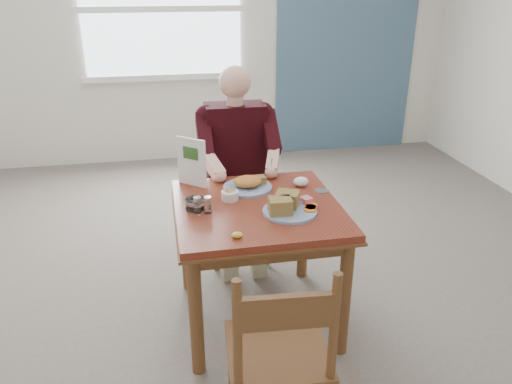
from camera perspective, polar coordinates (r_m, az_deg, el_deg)
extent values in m
plane|color=#5F544D|center=(3.14, 0.15, -13.97)|extent=(6.00, 6.00, 0.00)
plane|color=silver|center=(5.49, -6.23, 18.05)|extent=(5.50, 0.00, 5.50)
cube|color=#416079|center=(5.83, 10.47, 18.14)|extent=(1.60, 0.02, 2.80)
ellipsoid|color=yellow|center=(2.41, -2.18, -4.92)|extent=(0.06, 0.04, 0.03)
ellipsoid|color=white|center=(3.00, 5.15, 1.19)|extent=(0.11, 0.10, 0.06)
cylinder|color=silver|center=(2.94, 7.49, 0.10)|extent=(0.08, 0.08, 0.01)
cube|color=white|center=(5.42, -10.77, 19.86)|extent=(1.60, 0.02, 1.30)
cube|color=white|center=(5.50, -10.22, 12.77)|extent=(1.72, 0.04, 0.06)
cube|color=white|center=(5.41, -10.77, 19.85)|extent=(1.72, 0.04, 0.06)
cube|color=maroon|center=(2.76, 0.17, -1.86)|extent=(0.90, 0.90, 0.04)
cube|color=brown|center=(2.77, 0.17, -2.38)|extent=(0.92, 0.92, 0.01)
cylinder|color=brown|center=(2.58, -6.88, -13.82)|extent=(0.07, 0.07, 0.71)
cylinder|color=brown|center=(2.72, 10.06, -11.79)|extent=(0.07, 0.07, 0.71)
cylinder|color=brown|center=(3.24, -8.02, -5.50)|extent=(0.07, 0.07, 0.71)
cylinder|color=brown|center=(3.35, 5.43, -4.29)|extent=(0.07, 0.07, 0.71)
cube|color=brown|center=(2.46, 1.95, -7.18)|extent=(0.80, 0.03, 0.08)
cube|color=brown|center=(3.14, -1.22, -0.02)|extent=(0.80, 0.03, 0.08)
cube|color=brown|center=(2.75, -7.85, -3.83)|extent=(0.03, 0.80, 0.08)
cube|color=brown|center=(2.88, 7.80, -2.47)|extent=(0.03, 0.80, 0.08)
cylinder|color=brown|center=(3.47, -4.62, -5.67)|extent=(0.04, 0.04, 0.45)
cylinder|color=brown|center=(3.52, 1.24, -5.14)|extent=(0.04, 0.04, 0.45)
cylinder|color=brown|center=(3.79, -5.26, -3.05)|extent=(0.04, 0.04, 0.45)
cylinder|color=brown|center=(3.83, 0.10, -2.60)|extent=(0.04, 0.04, 0.45)
cube|color=brown|center=(3.54, -2.19, -0.62)|extent=(0.42, 0.42, 0.03)
cylinder|color=brown|center=(3.60, -5.54, 3.73)|extent=(0.04, 0.04, 0.50)
cylinder|color=brown|center=(3.65, 0.11, 4.11)|extent=(0.04, 0.04, 0.50)
cube|color=brown|center=(3.59, -2.73, 5.43)|extent=(0.38, 0.03, 0.14)
cylinder|color=brown|center=(2.48, -2.69, -19.46)|extent=(0.04, 0.04, 0.45)
cylinder|color=brown|center=(2.52, 5.96, -18.73)|extent=(0.04, 0.04, 0.45)
cube|color=brown|center=(2.20, 2.46, -17.69)|extent=(0.45, 0.45, 0.03)
cylinder|color=brown|center=(1.89, -2.14, -16.34)|extent=(0.04, 0.04, 0.50)
cylinder|color=brown|center=(1.95, 8.88, -15.37)|extent=(0.04, 0.04, 0.50)
cube|color=brown|center=(1.85, 3.53, -13.53)|extent=(0.38, 0.06, 0.14)
cube|color=tan|center=(3.39, -3.56, -0.41)|extent=(0.13, 0.38, 0.12)
cube|color=tan|center=(3.42, -0.24, -0.15)|extent=(0.13, 0.38, 0.12)
cube|color=tan|center=(3.37, -3.02, -6.31)|extent=(0.10, 0.10, 0.48)
cube|color=tan|center=(3.39, 0.34, -6.00)|extent=(0.10, 0.10, 0.48)
cube|color=black|center=(3.43, -2.37, 5.30)|extent=(0.40, 0.22, 0.58)
sphere|color=black|center=(3.35, -5.68, 8.66)|extent=(0.15, 0.15, 0.15)
sphere|color=black|center=(3.40, 0.77, 9.02)|extent=(0.15, 0.15, 0.15)
cylinder|color=#E0A28E|center=(3.33, -2.40, 10.27)|extent=(0.11, 0.11, 0.08)
sphere|color=#E0A28E|center=(3.30, -2.44, 12.46)|extent=(0.21, 0.21, 0.21)
cube|color=black|center=(3.26, -5.93, 6.42)|extent=(0.09, 0.29, 0.27)
cube|color=black|center=(3.33, 1.68, 6.88)|extent=(0.09, 0.29, 0.27)
sphere|color=black|center=(3.19, -5.66, 4.11)|extent=(0.09, 0.09, 0.09)
sphere|color=black|center=(3.25, 2.10, 4.62)|extent=(0.09, 0.09, 0.09)
cube|color=#E0A28E|center=(3.12, -4.91, 3.00)|extent=(0.14, 0.23, 0.14)
cube|color=#E0A28E|center=(3.17, 1.93, 3.47)|extent=(0.14, 0.23, 0.14)
sphere|color=#E0A28E|center=(3.05, -4.14, 1.85)|extent=(0.08, 0.08, 0.08)
sphere|color=#E0A28E|center=(3.10, 1.74, 2.27)|extent=(0.08, 0.08, 0.08)
cylinder|color=silver|center=(3.08, 1.76, 3.13)|extent=(0.01, 0.05, 0.12)
cylinder|color=white|center=(2.66, 3.88, -2.23)|extent=(0.34, 0.34, 0.02)
cube|color=tan|center=(2.61, 2.77, -1.58)|extent=(0.12, 0.11, 0.08)
cube|color=tan|center=(2.69, 3.61, -0.80)|extent=(0.15, 0.14, 0.08)
cylinder|color=orange|center=(2.67, 6.20, -1.98)|extent=(0.09, 0.09, 0.01)
cylinder|color=orange|center=(2.69, 6.26, -1.76)|extent=(0.07, 0.07, 0.01)
cylinder|color=orange|center=(2.71, 6.33, -1.55)|extent=(0.08, 0.08, 0.01)
cube|color=#DD6881|center=(2.75, 5.79, -0.91)|extent=(0.07, 0.07, 0.03)
cylinder|color=white|center=(2.95, -0.99, 0.52)|extent=(0.33, 0.33, 0.02)
ellipsoid|color=gold|center=(2.94, -1.00, 1.22)|extent=(0.19, 0.16, 0.06)
cube|color=tan|center=(2.98, 0.04, 1.36)|extent=(0.12, 0.08, 0.04)
cylinder|color=white|center=(2.81, -3.00, -0.41)|extent=(0.10, 0.10, 0.05)
cube|color=pink|center=(2.79, -3.22, 0.24)|extent=(0.04, 0.02, 0.02)
cube|color=#6699D8|center=(2.81, -2.75, 0.37)|extent=(0.04, 0.02, 0.02)
cube|color=#EAD159|center=(2.78, -2.95, 0.14)|extent=(0.04, 0.03, 0.02)
cube|color=white|center=(2.80, -3.38, 0.35)|extent=(0.04, 0.01, 0.02)
cylinder|color=white|center=(2.66, -6.71, -1.64)|extent=(0.04, 0.04, 0.08)
cylinder|color=silver|center=(2.64, -6.75, -0.74)|extent=(0.05, 0.05, 0.02)
cylinder|color=white|center=(2.66, -5.54, -1.62)|extent=(0.04, 0.04, 0.08)
cylinder|color=silver|center=(2.64, -5.58, -0.72)|extent=(0.05, 0.05, 0.02)
cylinder|color=white|center=(2.72, -6.89, -1.34)|extent=(0.14, 0.14, 0.05)
cylinder|color=white|center=(2.72, -7.21, -1.00)|extent=(0.04, 0.04, 0.02)
cylinder|color=white|center=(2.72, -6.50, -0.91)|extent=(0.04, 0.04, 0.02)
cylinder|color=white|center=(2.70, -6.96, -1.17)|extent=(0.04, 0.04, 0.02)
cube|color=white|center=(2.98, -7.38, 3.42)|extent=(0.16, 0.14, 0.29)
cube|color=#2D5926|center=(2.96, -7.50, 4.40)|extent=(0.08, 0.07, 0.07)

